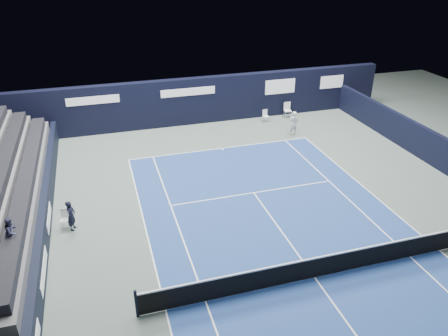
# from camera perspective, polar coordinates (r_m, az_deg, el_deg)

# --- Properties ---
(ground) EXTENTS (48.00, 48.00, 0.00)m
(ground) POSITION_cam_1_polar(r_m,az_deg,el_deg) (18.08, 8.82, -9.98)
(ground) COLOR #4C5B53
(ground) RESTS_ON ground
(court_surface) EXTENTS (10.97, 23.77, 0.01)m
(court_surface) POSITION_cam_1_polar(r_m,az_deg,el_deg) (16.72, 11.76, -13.85)
(court_surface) COLOR navy
(court_surface) RESTS_ON ground
(enclosure_wall_right) EXTENTS (0.30, 22.00, 1.80)m
(enclosure_wall_right) POSITION_cam_1_polar(r_m,az_deg,el_deg) (26.06, 26.50, 1.74)
(enclosure_wall_right) COLOR black
(enclosure_wall_right) RESTS_ON ground
(folding_chair_back_a) EXTENTS (0.41, 0.43, 0.82)m
(folding_chair_back_a) POSITION_cam_1_polar(r_m,az_deg,el_deg) (30.20, 5.41, 7.09)
(folding_chair_back_a) COLOR silver
(folding_chair_back_a) RESTS_ON ground
(folding_chair_back_b) EXTENTS (0.51, 0.49, 1.06)m
(folding_chair_back_b) POSITION_cam_1_polar(r_m,az_deg,el_deg) (31.14, 8.29, 7.67)
(folding_chair_back_b) COLOR silver
(folding_chair_back_b) RESTS_ON ground
(line_judge_chair) EXTENTS (0.46, 0.45, 0.87)m
(line_judge_chair) POSITION_cam_1_polar(r_m,az_deg,el_deg) (19.86, -20.04, -6.04)
(line_judge_chair) COLOR silver
(line_judge_chair) RESTS_ON ground
(line_judge) EXTENTS (0.48, 0.58, 1.37)m
(line_judge) POSITION_cam_1_polar(r_m,az_deg,el_deg) (19.52, -19.33, -5.87)
(line_judge) COLOR black
(line_judge) RESTS_ON ground
(court_markings) EXTENTS (11.03, 23.83, 0.00)m
(court_markings) POSITION_cam_1_polar(r_m,az_deg,el_deg) (16.72, 11.77, -13.83)
(court_markings) COLOR white
(court_markings) RESTS_ON court_surface
(tennis_net) EXTENTS (12.90, 0.10, 1.10)m
(tennis_net) POSITION_cam_1_polar(r_m,az_deg,el_deg) (16.40, 11.93, -12.51)
(tennis_net) COLOR black
(tennis_net) RESTS_ON ground
(back_sponsor_wall) EXTENTS (26.00, 0.63, 3.10)m
(back_sponsor_wall) POSITION_cam_1_polar(r_m,az_deg,el_deg) (29.64, -2.87, 8.85)
(back_sponsor_wall) COLOR black
(back_sponsor_wall) RESTS_ON ground
(side_barrier_left) EXTENTS (0.33, 22.00, 1.20)m
(side_barrier_left) POSITION_cam_1_polar(r_m,az_deg,el_deg) (19.86, -22.36, -6.13)
(side_barrier_left) COLOR black
(side_barrier_left) RESTS_ON ground
(tennis_player) EXTENTS (0.60, 0.83, 1.55)m
(tennis_player) POSITION_cam_1_polar(r_m,az_deg,el_deg) (28.11, 9.04, 5.84)
(tennis_player) COLOR silver
(tennis_player) RESTS_ON ground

